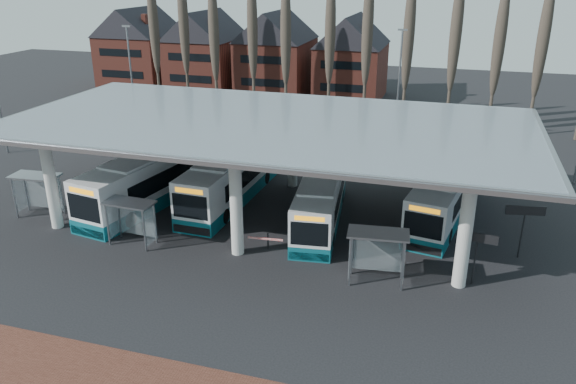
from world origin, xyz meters
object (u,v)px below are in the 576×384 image
(shelter_1, at_px, (132,213))
(bus_1, at_px, (232,177))
(shelter_0, at_px, (38,186))
(bus_2, at_px, (321,199))
(bus_3, at_px, (445,195))
(shelter_2, at_px, (378,245))
(bus_0, at_px, (154,178))

(shelter_1, bearing_deg, bus_1, 72.27)
(bus_1, bearing_deg, shelter_0, -148.68)
(bus_2, height_order, bus_3, bus_3)
(bus_1, xyz_separation_m, shelter_1, (-2.96, -7.96, 0.34))
(shelter_0, distance_m, shelter_1, 8.08)
(shelter_1, xyz_separation_m, shelter_2, (14.16, -0.22, 0.13))
(bus_0, height_order, shelter_2, bus_0)
(bus_2, height_order, shelter_1, bus_2)
(bus_1, height_order, shelter_1, bus_1)
(bus_2, relative_size, shelter_2, 3.51)
(bus_0, xyz_separation_m, shelter_1, (1.97, -6.03, 0.27))
(bus_1, xyz_separation_m, bus_2, (6.73, -1.78, -0.15))
(bus_0, relative_size, shelter_2, 4.06)
(shelter_0, xyz_separation_m, shelter_1, (7.88, -1.80, -0.12))
(shelter_1, bearing_deg, shelter_0, 169.82)
(shelter_1, bearing_deg, bus_0, 110.74)
(bus_0, xyz_separation_m, bus_2, (11.66, 0.15, -0.22))
(bus_3, relative_size, shelter_0, 3.73)
(bus_3, relative_size, shelter_2, 3.68)
(shelter_0, bearing_deg, bus_2, 9.13)
(bus_1, xyz_separation_m, shelter_0, (-10.84, -6.16, 0.45))
(bus_0, distance_m, shelter_1, 6.35)
(bus_3, relative_size, shelter_1, 4.02)
(bus_0, relative_size, bus_1, 1.06)
(shelter_1, height_order, shelter_2, shelter_2)
(bus_1, distance_m, bus_3, 14.21)
(bus_2, bearing_deg, shelter_0, -172.97)
(bus_0, xyz_separation_m, bus_1, (4.93, 1.93, -0.07))
(bus_2, distance_m, shelter_0, 18.12)
(bus_1, height_order, bus_3, bus_1)
(bus_2, bearing_deg, bus_1, 158.24)
(bus_0, distance_m, bus_2, 11.66)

